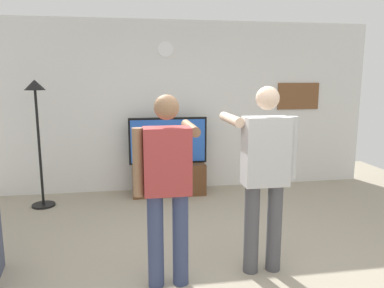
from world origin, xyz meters
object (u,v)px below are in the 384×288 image
object	(u,v)px
person_standing_nearer_lamp	(167,181)
person_standing_nearer_couch	(264,170)
tv_stand	(169,179)
wall_clock	(165,49)
framed_picture	(298,96)
television	(168,141)
floor_lamp	(37,117)

from	to	relation	value
person_standing_nearer_lamp	person_standing_nearer_couch	xyz separation A→B (m)	(0.90, 0.09, 0.04)
tv_stand	wall_clock	distance (m)	2.03
wall_clock	person_standing_nearer_lamp	distance (m)	3.16
framed_picture	person_standing_nearer_lamp	bearing A→B (deg)	-131.12
television	framed_picture	world-z (taller)	framed_picture
tv_stand	person_standing_nearer_lamp	world-z (taller)	person_standing_nearer_lamp
framed_picture	television	bearing A→B (deg)	-173.66
floor_lamp	person_standing_nearer_lamp	bearing A→B (deg)	-55.92
framed_picture	person_standing_nearer_lamp	world-z (taller)	framed_picture
wall_clock	floor_lamp	world-z (taller)	wall_clock
television	tv_stand	bearing A→B (deg)	-90.00
tv_stand	television	world-z (taller)	television
wall_clock	floor_lamp	distance (m)	2.15
television	framed_picture	size ratio (longest dim) A/B	1.67
floor_lamp	person_standing_nearer_couch	size ratio (longest dim) A/B	1.02
framed_picture	floor_lamp	world-z (taller)	floor_lamp
framed_picture	person_standing_nearer_lamp	xyz separation A→B (m)	(-2.51, -2.87, -0.55)
person_standing_nearer_couch	floor_lamp	bearing A→B (deg)	138.06
floor_lamp	person_standing_nearer_couch	world-z (taller)	floor_lamp
tv_stand	framed_picture	bearing A→B (deg)	7.52
wall_clock	television	bearing A→B (deg)	-90.00
tv_stand	person_standing_nearer_lamp	distance (m)	2.69
tv_stand	floor_lamp	xyz separation A→B (m)	(-1.84, -0.27, 1.04)
television	framed_picture	bearing A→B (deg)	6.34
person_standing_nearer_lamp	tv_stand	bearing A→B (deg)	83.97
floor_lamp	person_standing_nearer_lamp	xyz separation A→B (m)	(1.56, -2.31, -0.33)
television	person_standing_nearer_couch	world-z (taller)	person_standing_nearer_couch
tv_stand	framed_picture	world-z (taller)	framed_picture
tv_stand	floor_lamp	size ratio (longest dim) A/B	0.63
wall_clock	framed_picture	bearing A→B (deg)	0.13
framed_picture	floor_lamp	xyz separation A→B (m)	(-4.07, -0.56, -0.22)
wall_clock	person_standing_nearer_couch	bearing A→B (deg)	-77.19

